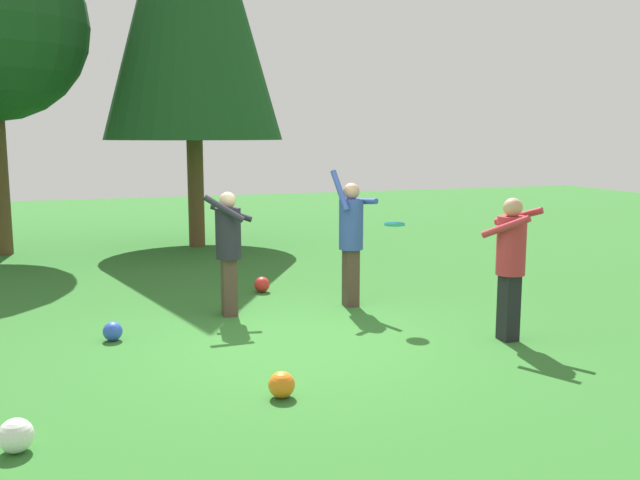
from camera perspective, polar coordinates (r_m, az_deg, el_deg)
ground_plane at (r=8.25m, az=-2.18°, el=-8.35°), size 40.00×40.00×0.00m
person_thrower at (r=9.71m, az=2.58°, el=0.59°), size 0.60×0.61×1.94m
person_catcher at (r=8.37m, az=15.47°, el=-1.32°), size 0.72×0.75×1.70m
person_bystander at (r=9.27m, az=-7.57°, el=-0.23°), size 0.71×0.67×1.67m
frisbee at (r=8.98m, az=6.17°, el=1.29°), size 0.36×0.35×0.10m
ball_blue at (r=8.60m, az=-16.74°, el=-7.23°), size 0.23×0.23×0.23m
ball_orange at (r=6.54m, az=-3.19°, el=-11.84°), size 0.25×0.25×0.25m
ball_red at (r=10.75m, az=-4.82°, el=-3.69°), size 0.24×0.24×0.24m
ball_white at (r=5.97m, az=-23.81°, el=-14.55°), size 0.27×0.27×0.27m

